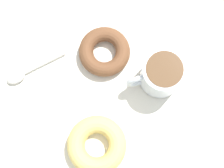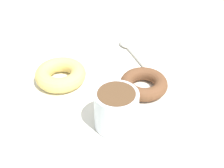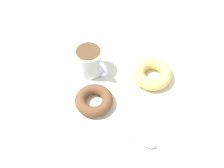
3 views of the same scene
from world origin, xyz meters
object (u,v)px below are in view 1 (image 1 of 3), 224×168
donut_near_cup (104,52)px  spoon (23,74)px  donut_far (97,145)px  coffee_cup (161,74)px

donut_near_cup → spoon: bearing=73.9°
donut_far → spoon: donut_far is taller
coffee_cup → donut_far: bearing=106.5°
donut_far → donut_near_cup: bearing=-35.2°
coffee_cup → donut_near_cup: bearing=33.7°
donut_near_cup → donut_far: size_ratio=0.91×
donut_near_cup → spoon: 15.80cm
donut_far → spoon: (18.55, 5.16, -1.19)cm
donut_far → coffee_cup: bearing=-73.5°
coffee_cup → spoon: (13.73, 21.40, -3.37)cm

